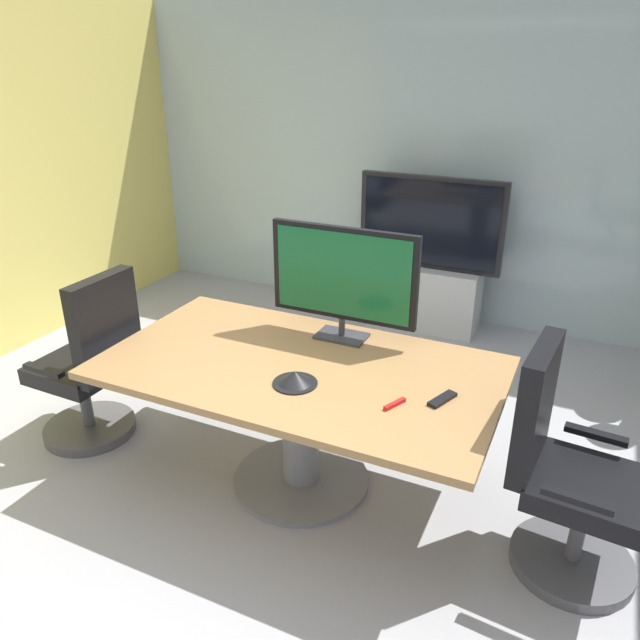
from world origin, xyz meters
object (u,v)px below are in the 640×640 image
(tv_monitor, at_px, (343,277))
(office_chair_left, at_px, (92,372))
(office_chair_right, at_px, (564,482))
(wall_display_unit, at_px, (427,279))
(remote_control, at_px, (442,399))
(conference_table, at_px, (300,395))
(conference_phone, at_px, (295,378))

(tv_monitor, bearing_deg, office_chair_left, -159.01)
(office_chair_right, relative_size, tv_monitor, 1.30)
(office_chair_right, relative_size, wall_display_unit, 0.83)
(office_chair_right, height_order, wall_display_unit, wall_display_unit)
(office_chair_right, xyz_separation_m, remote_control, (-0.57, -0.03, 0.30))
(office_chair_right, relative_size, remote_control, 6.41)
(conference_table, distance_m, office_chair_left, 1.35)
(conference_table, xyz_separation_m, office_chair_right, (1.34, -0.01, -0.10))
(wall_display_unit, bearing_deg, tv_monitor, -88.63)
(conference_table, bearing_deg, tv_monitor, 80.11)
(office_chair_left, bearing_deg, remote_control, 93.80)
(conference_table, distance_m, office_chair_right, 1.34)
(office_chair_right, height_order, conference_phone, office_chair_right)
(office_chair_right, distance_m, tv_monitor, 1.48)
(tv_monitor, height_order, wall_display_unit, tv_monitor)
(remote_control, bearing_deg, office_chair_right, 23.99)
(office_chair_left, height_order, wall_display_unit, wall_display_unit)
(office_chair_right, xyz_separation_m, conference_phone, (-1.26, -0.18, 0.32))
(office_chair_left, height_order, office_chair_right, same)
(conference_table, xyz_separation_m, remote_control, (0.76, -0.04, 0.19))
(tv_monitor, bearing_deg, conference_phone, -89.79)
(office_chair_right, distance_m, wall_display_unit, 2.70)
(office_chair_left, bearing_deg, tv_monitor, 111.99)
(conference_table, xyz_separation_m, tv_monitor, (0.07, 0.40, 0.54))
(tv_monitor, xyz_separation_m, conference_phone, (0.00, -0.59, -0.33))
(office_chair_left, relative_size, conference_phone, 4.95)
(office_chair_left, relative_size, tv_monitor, 1.30)
(office_chair_right, bearing_deg, wall_display_unit, 34.17)
(office_chair_right, bearing_deg, conference_phone, 103.10)
(tv_monitor, distance_m, remote_control, 0.89)
(conference_table, relative_size, office_chair_right, 1.88)
(wall_display_unit, bearing_deg, conference_phone, -88.90)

